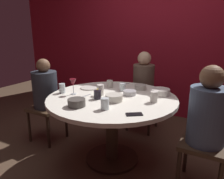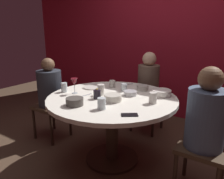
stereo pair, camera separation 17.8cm
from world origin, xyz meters
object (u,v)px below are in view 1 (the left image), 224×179
(candle_holder, at_px, (98,95))
(bowl_serving_large, at_px, (130,93))
(cup_far_edge, at_px, (105,104))
(bowl_rice_portion, at_px, (77,103))
(bowl_salad_center, at_px, (160,92))
(cell_phone, at_px, (134,114))
(seated_diner_left, at_px, (45,91))
(cup_by_left_diner, at_px, (154,97))
(bowl_sauce_side, at_px, (114,98))
(seated_diner_back, at_px, (143,83))
(dining_table, at_px, (112,110))
(wine_glass, at_px, (73,83))
(dinner_plate, at_px, (90,88))
(seated_diner_right, at_px, (207,116))
(cup_near_candle, at_px, (62,88))
(cup_by_right_diner, at_px, (123,87))
(cup_center_front, at_px, (100,90))
(bowl_small_white, at_px, (140,87))

(candle_holder, bearing_deg, bowl_serving_large, 51.24)
(candle_holder, height_order, cup_far_edge, candle_holder)
(bowl_rice_portion, bearing_deg, bowl_serving_large, 63.60)
(bowl_salad_center, bearing_deg, cell_phone, -91.32)
(seated_diner_left, bearing_deg, cup_far_edge, -17.89)
(bowl_rice_portion, bearing_deg, cup_by_left_diner, 37.92)
(bowl_sauce_side, bearing_deg, seated_diner_back, 94.76)
(bowl_serving_large, bearing_deg, dining_table, -131.89)
(wine_glass, distance_m, bowl_sauce_side, 0.51)
(bowl_serving_large, relative_size, bowl_rice_portion, 0.87)
(dining_table, relative_size, dinner_plate, 6.20)
(seated_diner_left, xyz_separation_m, bowl_serving_large, (1.12, 0.15, 0.10))
(seated_diner_right, relative_size, cup_near_candle, 10.96)
(candle_holder, xyz_separation_m, cup_far_edge, (0.22, -0.22, 0.01))
(seated_diner_right, xyz_separation_m, dinner_plate, (-1.36, 0.17, 0.04))
(dining_table, height_order, cup_by_left_diner, cup_by_left_diner)
(seated_diner_back, relative_size, bowl_salad_center, 5.57)
(dinner_plate, bearing_deg, dining_table, -22.20)
(cell_phone, bearing_deg, cup_by_right_diner, -1.72)
(candle_holder, bearing_deg, cup_by_right_diner, 77.68)
(seated_diner_right, distance_m, cup_by_left_diner, 0.51)
(cup_center_front, bearing_deg, seated_diner_left, 179.15)
(bowl_serving_large, xyz_separation_m, bowl_small_white, (0.02, 0.27, 0.00))
(cup_by_left_diner, distance_m, cup_by_right_diner, 0.51)
(cup_by_right_diner, relative_size, cup_far_edge, 0.84)
(cup_center_front, distance_m, cup_far_edge, 0.44)
(seated_diner_left, bearing_deg, cup_center_front, -0.85)
(seated_diner_left, xyz_separation_m, bowl_salad_center, (1.41, 0.33, 0.11))
(seated_diner_back, xyz_separation_m, bowl_serving_large, (0.14, -0.78, 0.07))
(bowl_rice_portion, bearing_deg, cell_phone, 7.00)
(seated_diner_right, distance_m, cup_center_front, 1.09)
(cell_phone, height_order, cup_far_edge, cup_far_edge)
(seated_diner_back, height_order, bowl_salad_center, seated_diner_back)
(seated_diner_back, bearing_deg, cup_far_edge, 5.60)
(candle_holder, height_order, bowl_rice_portion, candle_holder)
(seated_diner_right, height_order, bowl_salad_center, seated_diner_right)
(cup_near_candle, bearing_deg, dinner_plate, 63.49)
(cell_phone, distance_m, bowl_rice_portion, 0.56)
(dining_table, height_order, seated_diner_right, seated_diner_right)
(bowl_small_white, height_order, cup_by_right_diner, cup_by_right_diner)
(bowl_serving_large, xyz_separation_m, bowl_sauce_side, (-0.05, -0.27, 0.01))
(seated_diner_back, bearing_deg, dining_table, 0.00)
(wine_glass, xyz_separation_m, bowl_rice_portion, (0.27, -0.29, -0.09))
(cell_phone, distance_m, cup_near_candle, 1.00)
(cup_center_front, bearing_deg, bowl_small_white, 55.59)
(dining_table, relative_size, candle_holder, 12.45)
(dining_table, bearing_deg, cup_by_left_diner, 5.63)
(dinner_plate, xyz_separation_m, bowl_rice_portion, (0.26, -0.59, 0.03))
(dinner_plate, bearing_deg, cup_far_edge, -44.65)
(candle_holder, height_order, cell_phone, candle_holder)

